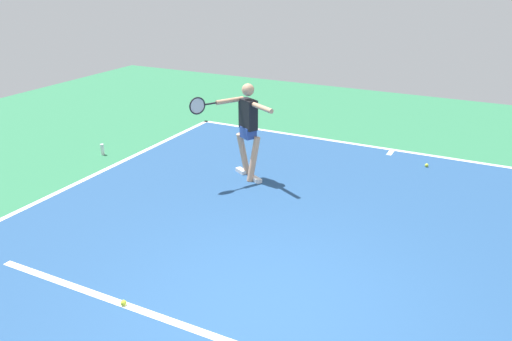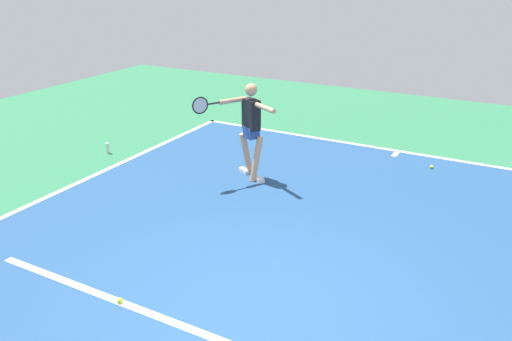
{
  "view_description": "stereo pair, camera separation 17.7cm",
  "coord_description": "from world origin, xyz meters",
  "px_view_note": "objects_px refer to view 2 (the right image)",
  "views": [
    {
      "loc": [
        -1.98,
        4.19,
        3.55
      ],
      "look_at": [
        0.99,
        -1.65,
        0.9
      ],
      "focal_mm": 35.95,
      "sensor_mm": 36.0,
      "label": 1
    },
    {
      "loc": [
        -2.13,
        4.11,
        3.55
      ],
      "look_at": [
        0.99,
        -1.65,
        0.9
      ],
      "focal_mm": 35.95,
      "sensor_mm": 36.0,
      "label": 2
    }
  ],
  "objects_px": {
    "tennis_ball_near_service_line": "(120,301)",
    "tennis_ball_by_baseline": "(432,167)",
    "tennis_player": "(250,125)",
    "water_bottle": "(108,148)"
  },
  "relations": [
    {
      "from": "tennis_player",
      "to": "water_bottle",
      "type": "height_order",
      "value": "tennis_player"
    },
    {
      "from": "tennis_ball_near_service_line",
      "to": "water_bottle",
      "type": "relative_size",
      "value": 0.3
    },
    {
      "from": "tennis_player",
      "to": "tennis_ball_by_baseline",
      "type": "height_order",
      "value": "tennis_player"
    },
    {
      "from": "tennis_player",
      "to": "tennis_ball_near_service_line",
      "type": "height_order",
      "value": "tennis_player"
    },
    {
      "from": "water_bottle",
      "to": "tennis_ball_near_service_line",
      "type": "bearing_deg",
      "value": 134.9
    },
    {
      "from": "tennis_ball_by_baseline",
      "to": "tennis_player",
      "type": "bearing_deg",
      "value": 35.56
    },
    {
      "from": "tennis_ball_near_service_line",
      "to": "tennis_ball_by_baseline",
      "type": "distance_m",
      "value": 6.31
    },
    {
      "from": "tennis_ball_near_service_line",
      "to": "water_bottle",
      "type": "xyz_separation_m",
      "value": [
        3.62,
        -3.63,
        0.08
      ]
    },
    {
      "from": "tennis_ball_by_baseline",
      "to": "water_bottle",
      "type": "bearing_deg",
      "value": 20.82
    },
    {
      "from": "tennis_ball_near_service_line",
      "to": "tennis_ball_by_baseline",
      "type": "height_order",
      "value": "same"
    }
  ]
}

